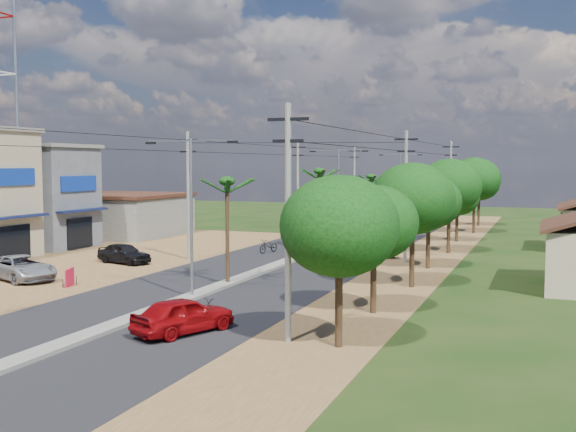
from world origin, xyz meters
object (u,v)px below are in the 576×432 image
(car_red_near, at_px, (184,316))
(car_silver_mid, at_px, (379,245))
(car_parked_silver, at_px, (21,268))
(car_parked_dark, at_px, (124,254))
(moto_rider_east, at_px, (203,311))
(car_white_far, at_px, (316,236))
(roadside_sign, at_px, (70,278))

(car_red_near, relative_size, car_silver_mid, 0.90)
(car_silver_mid, height_order, car_parked_silver, car_silver_mid)
(car_parked_dark, relative_size, moto_rider_east, 2.50)
(car_red_near, height_order, moto_rider_east, car_red_near)
(car_white_far, xyz_separation_m, roadside_sign, (-6.39, -23.25, -0.21))
(car_red_near, bearing_deg, car_parked_dark, -24.90)
(car_silver_mid, distance_m, moto_rider_east, 23.09)
(moto_rider_east, bearing_deg, roadside_sign, -15.75)
(car_parked_silver, bearing_deg, car_parked_dark, 7.52)
(car_white_far, relative_size, roadside_sign, 4.18)
(car_silver_mid, bearing_deg, car_red_near, 61.30)
(car_white_far, distance_m, car_parked_dark, 17.29)
(car_silver_mid, distance_m, car_parked_silver, 24.64)
(car_parked_dark, bearing_deg, car_red_near, -125.00)
(moto_rider_east, bearing_deg, car_white_far, -74.57)
(car_red_near, distance_m, car_silver_mid, 25.41)
(car_silver_mid, bearing_deg, moto_rider_east, 59.89)
(car_silver_mid, height_order, moto_rider_east, car_silver_mid)
(car_white_far, relative_size, car_parked_silver, 0.95)
(moto_rider_east, bearing_deg, car_parked_dark, -37.85)
(car_red_near, xyz_separation_m, moto_rider_east, (-0.40, 2.36, -0.31))
(car_parked_silver, bearing_deg, car_white_far, -4.35)
(car_white_far, height_order, moto_rider_east, car_white_far)
(car_parked_dark, relative_size, roadside_sign, 3.47)
(car_parked_silver, bearing_deg, roadside_sign, -78.16)
(car_red_near, bearing_deg, moto_rider_east, -56.75)
(car_white_far, distance_m, moto_rider_east, 27.97)
(car_silver_mid, distance_m, roadside_sign, 22.62)
(car_parked_dark, distance_m, roadside_sign, 8.54)
(car_red_near, xyz_separation_m, car_white_far, (-4.68, 30.00, -0.02))
(car_parked_silver, relative_size, moto_rider_east, 3.17)
(car_white_far, bearing_deg, car_parked_dark, -103.38)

